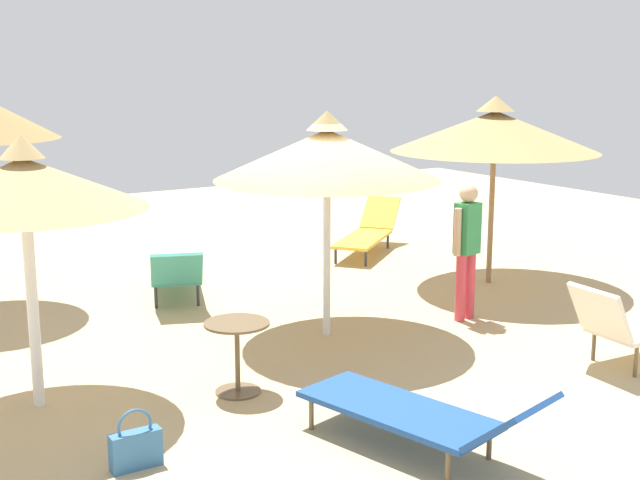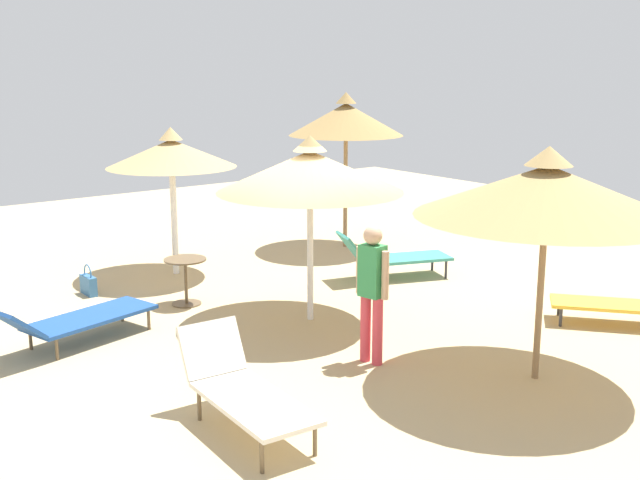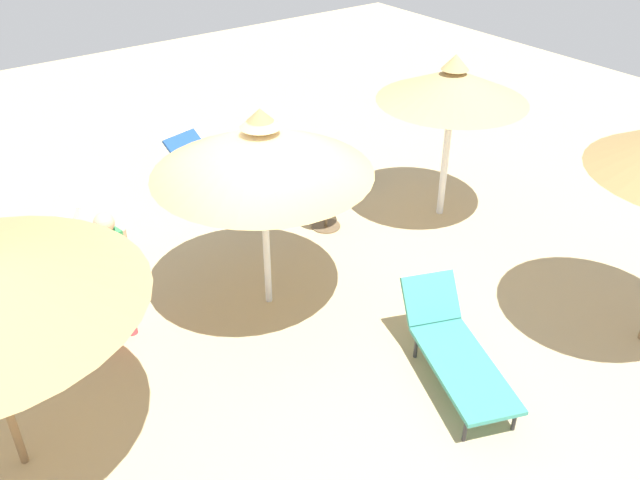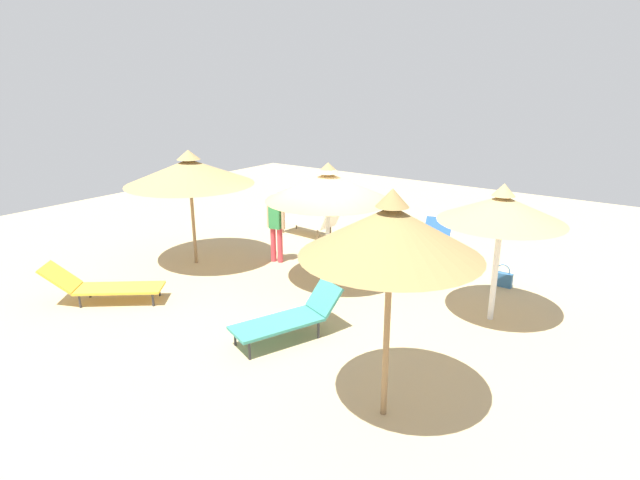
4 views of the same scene
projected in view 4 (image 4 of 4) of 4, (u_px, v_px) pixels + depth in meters
name	position (u px, v px, depth m)	size (l,w,h in m)	color
ground	(331.00, 287.00, 11.24)	(24.00, 24.00, 0.10)	tan
parasol_umbrella_edge	(328.00, 186.00, 10.65)	(2.61, 2.61, 2.64)	white
parasol_umbrella_far_right	(391.00, 232.00, 6.16)	(2.24, 2.24, 3.06)	olive
parasol_umbrella_center	(189.00, 172.00, 11.89)	(2.96, 2.96, 2.72)	olive
parasol_umbrella_far_left	(502.00, 209.00, 9.00)	(2.21, 2.21, 2.56)	white
lounge_chair_near_left	(313.00, 221.00, 14.51)	(1.87, 0.80, 0.92)	silver
lounge_chair_back	(102.00, 285.00, 10.24)	(2.14, 1.88, 0.81)	gold
lounge_chair_front	(290.00, 317.00, 8.81)	(1.31, 2.03, 0.83)	teal
lounge_chair_near_right	(432.00, 241.00, 12.99)	(1.21, 2.30, 0.74)	#1E478C
person_standing_edge	(276.00, 222.00, 12.33)	(0.47, 0.27, 1.72)	#D83F4C
handbag	(502.00, 278.00, 11.08)	(0.41, 0.13, 0.50)	#336699
side_table_round	(423.00, 264.00, 11.01)	(0.64, 0.64, 0.72)	brown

